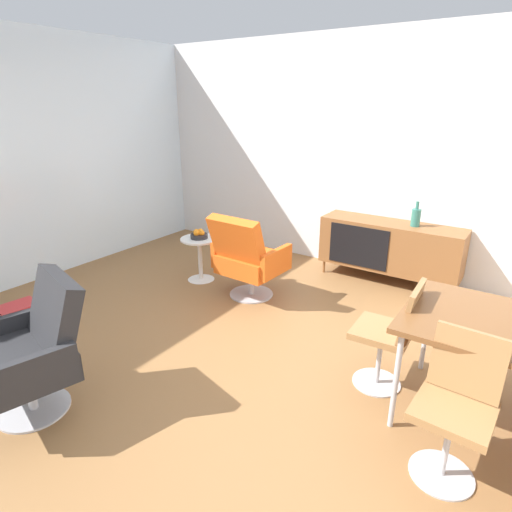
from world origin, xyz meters
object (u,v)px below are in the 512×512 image
object	(u,v)px
vase_cobalt	(416,217)
side_table_round	(200,254)
magazine_stack	(16,311)
armchair_black_shell	(33,348)
sideboard	(390,246)
fruit_bowl	(199,235)
lounge_chair_red	(247,257)
dining_chair_front_left	(457,403)
dining_chair_near_window	(391,331)

from	to	relation	value
vase_cobalt	side_table_round	size ratio (longest dim) A/B	0.54
vase_cobalt	magazine_stack	size ratio (longest dim) A/B	0.70
armchair_black_shell	side_table_round	bearing A→B (deg)	104.00
sideboard	fruit_bowl	size ratio (longest dim) A/B	8.00
armchair_black_shell	lounge_chair_red	bearing A→B (deg)	85.84
side_table_round	fruit_bowl	distance (m)	0.24
dining_chair_front_left	lounge_chair_red	bearing A→B (deg)	151.53
dining_chair_front_left	magazine_stack	bearing A→B (deg)	-173.78
sideboard	armchair_black_shell	distance (m)	3.78
lounge_chair_red	side_table_round	xyz separation A→B (m)	(-0.75, 0.08, -0.15)
sideboard	magazine_stack	world-z (taller)	sideboard
sideboard	vase_cobalt	bearing A→B (deg)	0.43
dining_chair_front_left	armchair_black_shell	bearing A→B (deg)	-157.65
sideboard	vase_cobalt	size ratio (longest dim) A/B	5.71
dining_chair_near_window	fruit_bowl	distance (m)	2.62
lounge_chair_red	side_table_round	distance (m)	0.77
dining_chair_near_window	fruit_bowl	xyz separation A→B (m)	(-2.51, 0.77, 0.09)
sideboard	dining_chair_front_left	bearing A→B (deg)	-65.07
dining_chair_near_window	magazine_stack	distance (m)	3.55
armchair_black_shell	fruit_bowl	distance (m)	2.42
sideboard	lounge_chair_red	bearing A→B (deg)	-130.72
dining_chair_near_window	lounge_chair_red	bearing A→B (deg)	158.70
magazine_stack	lounge_chair_red	bearing A→B (deg)	45.74
dining_chair_near_window	fruit_bowl	size ratio (longest dim) A/B	4.28
dining_chair_near_window	armchair_black_shell	xyz separation A→B (m)	(-1.92, -1.57, -0.00)
dining_chair_near_window	sideboard	bearing A→B (deg)	107.89
vase_cobalt	side_table_round	world-z (taller)	vase_cobalt
dining_chair_front_left	magazine_stack	distance (m)	3.97
vase_cobalt	magazine_stack	xyz separation A→B (m)	(-3.00, -2.97, -0.76)
dining_chair_near_window	side_table_round	xyz separation A→B (m)	(-2.50, 0.77, -0.15)
sideboard	armchair_black_shell	xyz separation A→B (m)	(-1.28, -3.56, 0.03)
sideboard	side_table_round	size ratio (longest dim) A/B	3.08
fruit_bowl	dining_chair_front_left	bearing A→B (deg)	-23.59
sideboard	dining_chair_near_window	size ratio (longest dim) A/B	1.87
fruit_bowl	sideboard	bearing A→B (deg)	33.00
dining_chair_front_left	fruit_bowl	distance (m)	3.33
vase_cobalt	dining_chair_front_left	world-z (taller)	vase_cobalt
vase_cobalt	fruit_bowl	xyz separation A→B (m)	(-2.12, -1.21, -0.26)
side_table_round	magazine_stack	xyz separation A→B (m)	(-0.88, -1.76, -0.26)
vase_cobalt	sideboard	bearing A→B (deg)	-179.57
dining_chair_near_window	lounge_chair_red	world-z (taller)	lounge_chair_red
dining_chair_near_window	side_table_round	world-z (taller)	dining_chair_near_window
vase_cobalt	side_table_round	xyz separation A→B (m)	(-2.11, -1.21, -0.50)
vase_cobalt	dining_chair_front_left	size ratio (longest dim) A/B	0.33
dining_chair_near_window	fruit_bowl	world-z (taller)	dining_chair_near_window
dining_chair_front_left	vase_cobalt	bearing A→B (deg)	110.13
dining_chair_front_left	lounge_chair_red	distance (m)	2.61
sideboard	side_table_round	world-z (taller)	sideboard
sideboard	lounge_chair_red	size ratio (longest dim) A/B	1.69
side_table_round	lounge_chair_red	bearing A→B (deg)	-6.44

